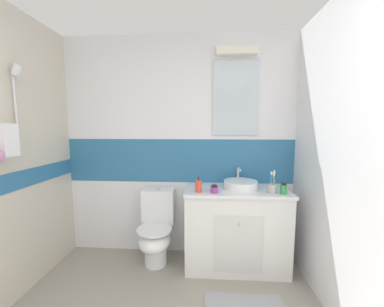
% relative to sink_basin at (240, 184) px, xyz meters
% --- Properties ---
extents(wall_back_tiled, '(3.20, 0.20, 2.50)m').
position_rel_sink_basin_xyz_m(wall_back_tiled, '(-0.67, 0.29, 0.36)').
color(wall_back_tiled, white).
rests_on(wall_back_tiled, ground_plane).
extents(wall_right_plain, '(0.10, 3.48, 2.50)m').
position_rel_sink_basin_xyz_m(wall_right_plain, '(0.67, -0.96, 0.35)').
color(wall_right_plain, white).
rests_on(wall_right_plain, ground_plane).
extents(vanity_cabinet, '(1.06, 0.52, 0.85)m').
position_rel_sink_basin_xyz_m(vanity_cabinet, '(-0.04, -0.01, -0.47)').
color(vanity_cabinet, silver).
rests_on(vanity_cabinet, ground_plane).
extents(sink_basin, '(0.35, 0.39, 0.20)m').
position_rel_sink_basin_xyz_m(sink_basin, '(0.00, 0.00, 0.00)').
color(sink_basin, white).
rests_on(sink_basin, vanity_cabinet).
extents(toilet, '(0.37, 0.50, 0.80)m').
position_rel_sink_basin_xyz_m(toilet, '(-0.90, -0.00, -0.53)').
color(toilet, white).
rests_on(toilet, ground_plane).
extents(toothbrush_cup, '(0.08, 0.08, 0.23)m').
position_rel_sink_basin_xyz_m(toothbrush_cup, '(0.28, -0.15, 0.01)').
color(toothbrush_cup, '#B2ADA3').
rests_on(toothbrush_cup, vanity_cabinet).
extents(soap_dispenser, '(0.07, 0.07, 0.16)m').
position_rel_sink_basin_xyz_m(soap_dispenser, '(-0.43, -0.16, 0.01)').
color(soap_dispenser, '#D84C33').
rests_on(soap_dispenser, vanity_cabinet).
extents(lotion_bottle_short, '(0.06, 0.06, 0.11)m').
position_rel_sink_basin_xyz_m(lotion_bottle_short, '(0.38, -0.18, 0.00)').
color(lotion_bottle_short, green).
rests_on(lotion_bottle_short, vanity_cabinet).
extents(hair_gel_jar, '(0.08, 0.08, 0.08)m').
position_rel_sink_basin_xyz_m(hair_gel_jar, '(-0.28, -0.17, -0.01)').
color(hair_gel_jar, '#993F99').
rests_on(hair_gel_jar, vanity_cabinet).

